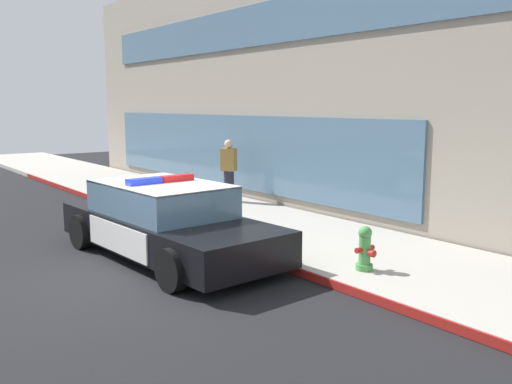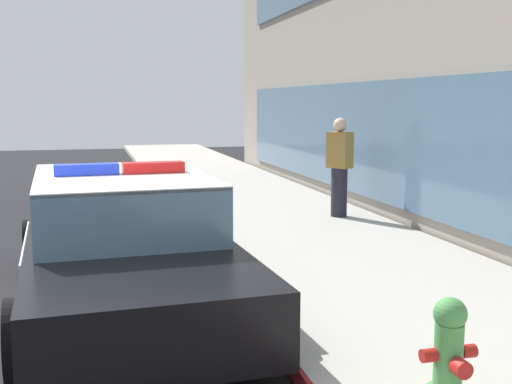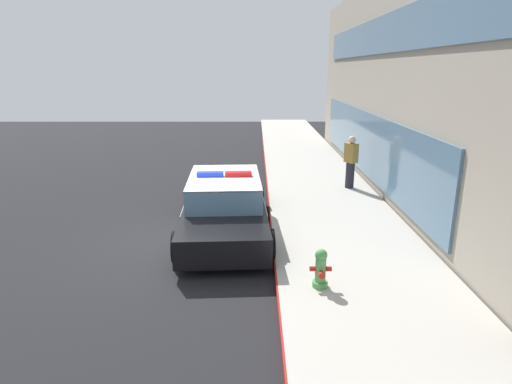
{
  "view_description": "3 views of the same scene",
  "coord_description": "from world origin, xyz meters",
  "views": [
    {
      "loc": [
        7.99,
        -3.7,
        2.8
      ],
      "look_at": [
        -0.27,
        2.61,
        1.15
      ],
      "focal_mm": 38.69,
      "sensor_mm": 36.0,
      "label": 1
    },
    {
      "loc": [
        5.69,
        0.71,
        2.13
      ],
      "look_at": [
        -0.67,
        2.38,
        1.19
      ],
      "focal_mm": 44.35,
      "sensor_mm": 36.0,
      "label": 2
    },
    {
      "loc": [
        9.08,
        1.78,
        3.92
      ],
      "look_at": [
        0.34,
        1.78,
        1.39
      ],
      "focal_mm": 29.87,
      "sensor_mm": 36.0,
      "label": 3
    }
  ],
  "objects": [
    {
      "name": "sidewalk",
      "position": [
        0.0,
        3.89,
        0.07
      ],
      "size": [
        48.0,
        3.42,
        0.15
      ],
      "primitive_type": "cube",
      "color": "#B2ADA3",
      "rests_on": "ground"
    },
    {
      "name": "fire_hydrant",
      "position": [
        2.19,
        2.93,
        0.5
      ],
      "size": [
        0.34,
        0.39,
        0.73
      ],
      "color": "#4C994C",
      "rests_on": "sidewalk"
    },
    {
      "name": "curb_red_paint",
      "position": [
        0.0,
        2.17,
        0.08
      ],
      "size": [
        28.8,
        0.04,
        0.14
      ],
      "primitive_type": "cube",
      "color": "maroon",
      "rests_on": "ground"
    },
    {
      "name": "ground",
      "position": [
        0.0,
        0.0,
        0.0
      ],
      "size": [
        48.0,
        48.0,
        0.0
      ],
      "primitive_type": "plane",
      "color": "black"
    },
    {
      "name": "police_cruiser",
      "position": [
        -0.93,
        1.01,
        0.68
      ],
      "size": [
        5.15,
        2.35,
        1.49
      ],
      "rotation": [
        0.0,
        0.0,
        0.05
      ],
      "color": "black",
      "rests_on": "ground"
    },
    {
      "name": "pedestrian_on_sidewalk",
      "position": [
        -4.47,
        4.87,
        1.01
      ],
      "size": [
        0.48,
        0.44,
        1.71
      ],
      "rotation": [
        0.0,
        0.0,
        2.15
      ],
      "color": "#23232D",
      "rests_on": "sidewalk"
    }
  ]
}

